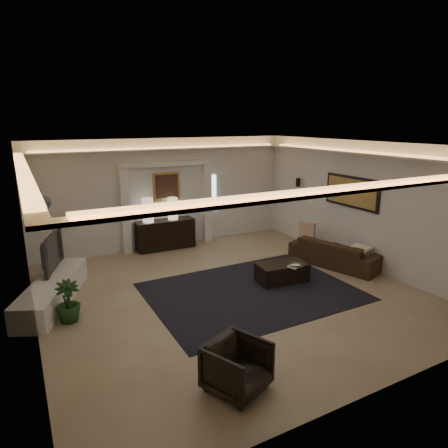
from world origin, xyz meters
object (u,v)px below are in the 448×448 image
coffee_table (282,272)px  armchair (237,367)px  console (165,234)px  sofa (335,253)px

coffee_table → armchair: 3.66m
console → coffee_table: (1.42, -3.29, -0.20)m
console → armchair: console is taller
console → sofa: size_ratio=0.74×
console → coffee_table: console is taller
sofa → armchair: 5.12m
sofa → coffee_table: 1.71m
coffee_table → console: bearing=119.7°
armchair → coffee_table: bearing=20.9°
sofa → armchair: size_ratio=2.92×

